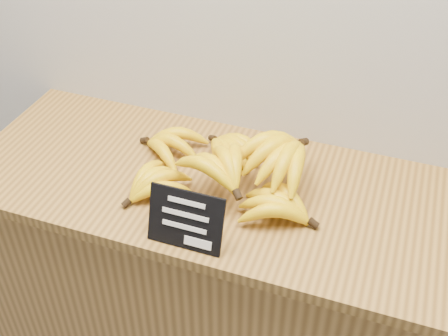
# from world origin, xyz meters

# --- Properties ---
(counter) EXTENTS (1.41, 0.50, 0.90)m
(counter) POSITION_xyz_m (-0.10, 2.75, 0.45)
(counter) COLOR olive
(counter) RESTS_ON ground
(counter_top) EXTENTS (1.37, 0.54, 0.03)m
(counter_top) POSITION_xyz_m (-0.10, 2.75, 0.92)
(counter_top) COLOR olive
(counter_top) RESTS_ON counter
(chalkboard_sign) EXTENTS (0.17, 0.05, 0.13)m
(chalkboard_sign) POSITION_xyz_m (-0.13, 2.53, 1.00)
(chalkboard_sign) COLOR black
(chalkboard_sign) RESTS_ON counter_top
(banana_pile) EXTENTS (0.53, 0.40, 0.12)m
(banana_pile) POSITION_xyz_m (-0.11, 2.75, 0.98)
(banana_pile) COLOR yellow
(banana_pile) RESTS_ON counter_top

